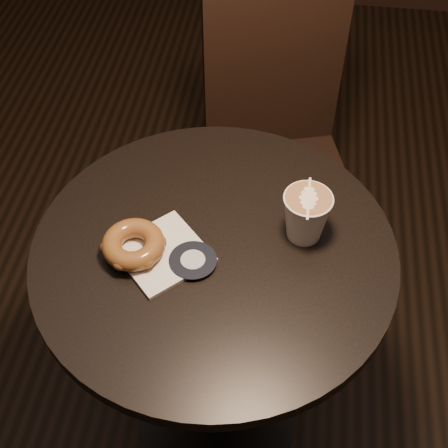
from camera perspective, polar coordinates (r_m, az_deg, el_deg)
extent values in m
plane|color=black|center=(1.83, -0.62, -16.88)|extent=(4.50, 4.50, 0.00)
cylinder|color=black|center=(1.20, -0.91, -2.56)|extent=(0.70, 0.70, 0.03)
cylinder|color=black|center=(1.50, -0.74, -11.18)|extent=(0.07, 0.07, 0.70)
cylinder|color=black|center=(1.82, -0.62, -16.75)|extent=(0.44, 0.44, 0.02)
cube|color=black|center=(1.77, 5.15, 3.84)|extent=(0.47, 0.47, 0.04)
cube|color=black|center=(1.72, 4.55, 14.25)|extent=(0.37, 0.14, 0.51)
cylinder|color=black|center=(1.81, 0.81, -5.02)|extent=(0.03, 0.03, 0.42)
cylinder|color=black|center=(1.87, 10.55, -3.69)|extent=(0.03, 0.03, 0.42)
cylinder|color=black|center=(2.01, -0.69, 2.33)|extent=(0.03, 0.03, 0.42)
cylinder|color=black|center=(2.06, 8.14, 3.32)|extent=(0.03, 0.03, 0.42)
cube|color=white|center=(1.18, -5.63, -2.66)|extent=(0.21, 0.21, 0.01)
torus|color=brown|center=(1.17, -8.29, -1.85)|extent=(0.12, 0.12, 0.04)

